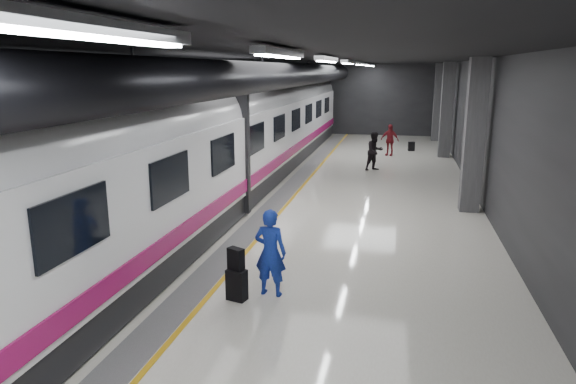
# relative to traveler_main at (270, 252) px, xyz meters

# --- Properties ---
(ground) EXTENTS (40.00, 40.00, 0.00)m
(ground) POSITION_rel_traveler_main_xyz_m (-0.17, 5.05, -0.84)
(ground) COLOR silver
(ground) RESTS_ON ground
(platform_hall) EXTENTS (10.02, 40.02, 4.51)m
(platform_hall) POSITION_rel_traveler_main_xyz_m (-0.46, 6.01, 2.70)
(platform_hall) COLOR black
(platform_hall) RESTS_ON ground
(train) EXTENTS (3.05, 38.00, 4.05)m
(train) POSITION_rel_traveler_main_xyz_m (-3.42, 5.05, 1.23)
(train) COLOR black
(train) RESTS_ON ground
(traveler_main) EXTENTS (0.65, 0.46, 1.67)m
(traveler_main) POSITION_rel_traveler_main_xyz_m (0.00, 0.00, 0.00)
(traveler_main) COLOR #1A2EC6
(traveler_main) RESTS_ON ground
(suitcase_main) EXTENTS (0.40, 0.31, 0.58)m
(suitcase_main) POSITION_rel_traveler_main_xyz_m (-0.55, -0.36, -0.54)
(suitcase_main) COLOR black
(suitcase_main) RESTS_ON ground
(shoulder_bag) EXTENTS (0.35, 0.28, 0.41)m
(shoulder_bag) POSITION_rel_traveler_main_xyz_m (-0.56, -0.33, -0.05)
(shoulder_bag) COLOR black
(shoulder_bag) RESTS_ON suitcase_main
(traveler_far_a) EXTENTS (1.01, 0.98, 1.63)m
(traveler_far_a) POSITION_rel_traveler_main_xyz_m (1.26, 12.85, -0.02)
(traveler_far_a) COLOR black
(traveler_far_a) RESTS_ON ground
(traveler_far_b) EXTENTS (0.97, 0.63, 1.54)m
(traveler_far_b) POSITION_rel_traveler_main_xyz_m (1.78, 16.89, -0.07)
(traveler_far_b) COLOR maroon
(traveler_far_b) RESTS_ON ground
(suitcase_far) EXTENTS (0.36, 0.28, 0.47)m
(suitcase_far) POSITION_rel_traveler_main_xyz_m (2.88, 18.61, -0.60)
(suitcase_far) COLOR black
(suitcase_far) RESTS_ON ground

